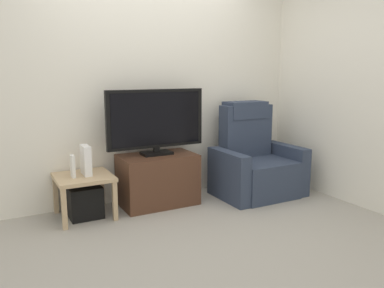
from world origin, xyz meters
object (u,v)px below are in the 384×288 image
subwoofer_box (85,201)px  book_upright (73,166)px  game_console (86,160)px  tv_stand (158,179)px  recliner_armchair (255,163)px  television (156,120)px  side_table (84,182)px

subwoofer_box → book_upright: size_ratio=1.46×
book_upright → game_console: 0.14m
subwoofer_box → game_console: bearing=15.9°
book_upright → game_console: size_ratio=0.73×
tv_stand → recliner_armchair: recliner_armchair is taller
television → game_console: television is taller
tv_stand → side_table: bearing=-179.7°
subwoofer_box → book_upright: (-0.10, -0.02, 0.38)m
tv_stand → subwoofer_box: (-0.79, -0.00, -0.12)m
television → book_upright: television is taller
game_console → side_table: bearing=-164.1°
television → book_upright: size_ratio=5.01×
subwoofer_box → side_table: bearing=135.0°
television → recliner_armchair: size_ratio=1.00×
tv_stand → book_upright: size_ratio=3.73×
television → recliner_armchair: 1.30m
tv_stand → side_table: tv_stand is taller
television → subwoofer_box: 1.10m
television → side_table: (-0.79, -0.02, -0.56)m
book_upright → game_console: game_console is taller
book_upright → game_console: (0.14, 0.03, 0.04)m
game_console → recliner_armchair: bearing=-5.8°
subwoofer_box → book_upright: bearing=-168.7°
side_table → book_upright: (-0.10, -0.02, 0.17)m
recliner_armchair → side_table: (-1.96, 0.19, -0.01)m
television → game_console: (-0.76, -0.01, -0.35)m
subwoofer_box → game_console: size_ratio=1.07×
tv_stand → game_console: 0.82m
recliner_armchair → side_table: bearing=173.3°
recliner_armchair → tv_stand: bearing=169.4°
recliner_armchair → subwoofer_box: recliner_armchair is taller
recliner_armchair → side_table: 1.97m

